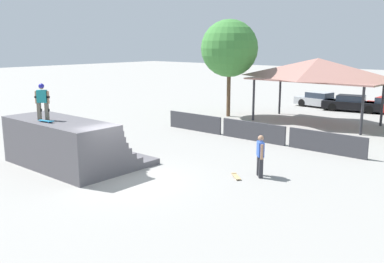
# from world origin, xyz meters

# --- Properties ---
(ground_plane) EXTENTS (160.00, 160.00, 0.00)m
(ground_plane) POSITION_xyz_m (0.00, 0.00, 0.00)
(ground_plane) COLOR gray
(quarter_pipe_ramp) EXTENTS (5.84, 4.29, 2.10)m
(quarter_pipe_ramp) POSITION_xyz_m (-3.33, -0.22, 0.92)
(quarter_pipe_ramp) COLOR #565459
(quarter_pipe_ramp) RESTS_ON ground
(skater_on_deck) EXTENTS (0.62, 0.53, 1.58)m
(skater_on_deck) POSITION_xyz_m (-3.88, -0.98, 3.00)
(skater_on_deck) COLOR #6B6051
(skater_on_deck) RESTS_ON quarter_pipe_ramp
(skateboard_on_deck) EXTENTS (0.85, 0.32, 0.09)m
(skateboard_on_deck) POSITION_xyz_m (-3.32, -1.19, 2.15)
(skateboard_on_deck) COLOR blue
(skateboard_on_deck) RESTS_ON quarter_pipe_ramp
(bystander_walking) EXTENTS (0.56, 0.58, 1.73)m
(bystander_walking) POSITION_xyz_m (3.98, 3.93, 0.96)
(bystander_walking) COLOR #2D2D33
(bystander_walking) RESTS_ON ground
(skateboard_on_ground) EXTENTS (0.76, 0.69, 0.09)m
(skateboard_on_ground) POSITION_xyz_m (3.32, 3.20, 0.06)
(skateboard_on_ground) COLOR silver
(skateboard_on_ground) RESTS_ON ground
(barrier_fence) EXTENTS (12.56, 0.12, 1.05)m
(barrier_fence) POSITION_xyz_m (0.18, 9.34, 0.53)
(barrier_fence) COLOR #3D3D42
(barrier_fence) RESTS_ON ground
(pavilion_shelter) EXTENTS (8.83, 4.35, 4.37)m
(pavilion_shelter) POSITION_xyz_m (0.48, 16.59, 3.61)
(pavilion_shelter) COLOR #2D2D33
(pavilion_shelter) RESTS_ON ground
(tree_far_back) EXTENTS (4.12, 4.12, 7.03)m
(tree_far_back) POSITION_xyz_m (-5.60, 14.99, 4.96)
(tree_far_back) COLOR brown
(tree_far_back) RESTS_ON ground
(parked_car_silver) EXTENTS (4.34, 2.26, 1.27)m
(parked_car_silver) POSITION_xyz_m (-2.40, 23.78, 0.60)
(parked_car_silver) COLOR #A8AAAF
(parked_car_silver) RESTS_ON ground
(parked_car_black) EXTENTS (4.72, 2.46, 1.27)m
(parked_car_black) POSITION_xyz_m (0.46, 23.35, 0.60)
(parked_car_black) COLOR black
(parked_car_black) RESTS_ON ground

